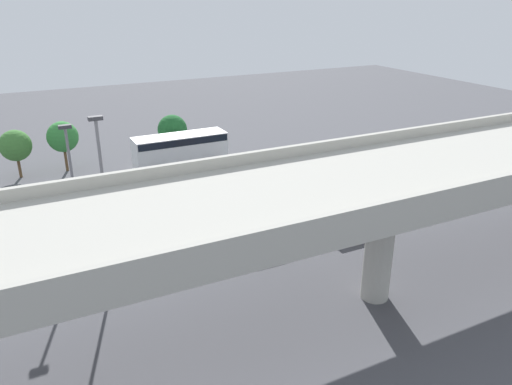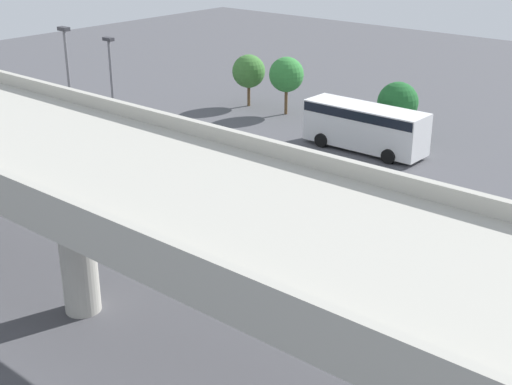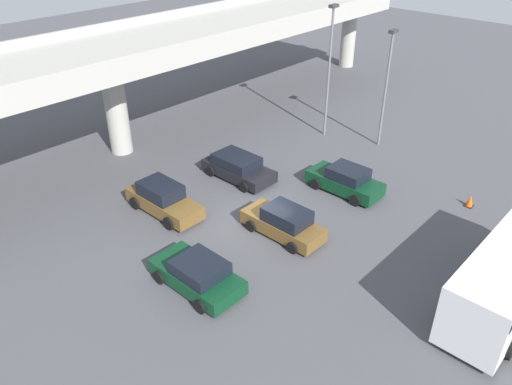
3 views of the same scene
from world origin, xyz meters
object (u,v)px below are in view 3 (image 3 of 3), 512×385
(parked_car_4, at_px, (345,180))
(lamp_post_near_aisle, at_px, (329,63))
(parked_car_0, at_px, (198,274))
(parked_car_2, at_px, (284,223))
(parked_car_1, at_px, (163,199))
(traffic_cone, at_px, (470,201))
(shuttle_bus, at_px, (510,273))
(parked_car_3, at_px, (238,167))
(lamp_post_mid_lot, at_px, (387,80))

(parked_car_4, distance_m, lamp_post_near_aisle, 9.23)
(parked_car_0, distance_m, parked_car_2, 5.53)
(parked_car_0, xyz_separation_m, lamp_post_near_aisle, (17.04, 5.55, 4.50))
(parked_car_0, bearing_deg, parked_car_1, -25.24)
(lamp_post_near_aisle, distance_m, traffic_cone, 12.85)
(parked_car_0, height_order, shuttle_bus, shuttle_bus)
(parked_car_0, relative_size, shuttle_bus, 0.53)
(parked_car_3, bearing_deg, lamp_post_mid_lot, 68.82)
(parked_car_2, bearing_deg, parked_car_0, 87.25)
(lamp_post_mid_lot, bearing_deg, traffic_cone, -114.56)
(parked_car_1, bearing_deg, lamp_post_mid_lot, 75.03)
(parked_car_2, xyz_separation_m, shuttle_bus, (2.23, -9.95, 1.03))
(parked_car_1, distance_m, parked_car_3, 5.48)
(parked_car_4, relative_size, traffic_cone, 6.27)
(parked_car_2, height_order, parked_car_3, parked_car_2)
(parked_car_2, height_order, shuttle_bus, shuttle_bus)
(parked_car_3, bearing_deg, lamp_post_near_aisle, 89.54)
(lamp_post_mid_lot, height_order, traffic_cone, lamp_post_mid_lot)
(parked_car_3, height_order, lamp_post_mid_lot, lamp_post_mid_lot)
(parked_car_4, xyz_separation_m, lamp_post_near_aisle, (5.80, 5.65, 4.44))
(lamp_post_mid_lot, bearing_deg, parked_car_0, -174.41)
(parked_car_1, height_order, traffic_cone, parked_car_1)
(traffic_cone, bearing_deg, parked_car_3, 118.32)
(parked_car_1, relative_size, traffic_cone, 6.71)
(shuttle_bus, bearing_deg, parked_car_3, 88.24)
(shuttle_bus, bearing_deg, parked_car_2, 102.64)
(parked_car_2, relative_size, lamp_post_near_aisle, 0.49)
(lamp_post_mid_lot, bearing_deg, parked_car_1, 165.03)
(parked_car_1, xyz_separation_m, shuttle_bus, (4.98, -16.10, 0.98))
(parked_car_1, bearing_deg, shuttle_bus, 17.19)
(lamp_post_near_aisle, bearing_deg, parked_car_2, -153.22)
(parked_car_3, bearing_deg, parked_car_4, 27.69)
(parked_car_1, bearing_deg, traffic_cone, 44.50)
(shuttle_bus, distance_m, traffic_cone, 8.08)
(parked_car_1, height_order, parked_car_3, parked_car_1)
(parked_car_4, height_order, lamp_post_near_aisle, lamp_post_near_aisle)
(parked_car_0, relative_size, parked_car_3, 0.95)
(parked_car_0, height_order, traffic_cone, parked_car_0)
(parked_car_0, relative_size, parked_car_2, 0.99)
(shuttle_bus, bearing_deg, parked_car_4, 70.97)
(lamp_post_mid_lot, xyz_separation_m, traffic_cone, (-3.60, -7.88, -4.23))
(parked_car_0, xyz_separation_m, parked_car_3, (8.25, 5.62, 0.03))
(parked_car_0, bearing_deg, traffic_cone, -112.73)
(parked_car_2, bearing_deg, lamp_post_mid_lot, -80.81)
(parked_car_4, bearing_deg, traffic_cone, -151.08)
(parked_car_0, height_order, parked_car_1, parked_car_1)
(parked_car_0, distance_m, traffic_cone, 15.79)
(lamp_post_mid_lot, relative_size, traffic_cone, 11.08)
(lamp_post_near_aisle, xyz_separation_m, lamp_post_mid_lot, (1.12, -3.77, -0.60))
(parked_car_3, distance_m, parked_car_4, 6.46)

